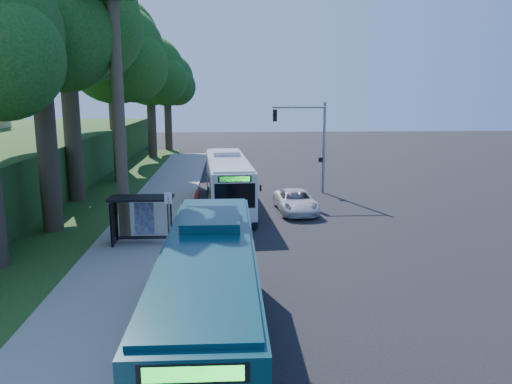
{
  "coord_description": "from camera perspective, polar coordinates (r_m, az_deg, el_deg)",
  "views": [
    {
      "loc": [
        -2.62,
        -27.9,
        7.78
      ],
      "look_at": [
        -0.95,
        1.0,
        1.93
      ],
      "focal_mm": 35.0,
      "sensor_mm": 36.0,
      "label": 1
    }
  ],
  "objects": [
    {
      "name": "tree_2",
      "position": [
        44.94,
        -15.72,
        14.45
      ],
      "size": [
        8.82,
        8.4,
        15.12
      ],
      "color": "#382B1E",
      "rests_on": "ground"
    },
    {
      "name": "sidewalk",
      "position": [
        29.33,
        -12.4,
        -4.11
      ],
      "size": [
        4.5,
        70.0,
        0.12
      ],
      "primitive_type": "cube",
      "color": "gray",
      "rests_on": "ground"
    },
    {
      "name": "tree_3",
      "position": [
        53.26,
        -16.1,
        15.52
      ],
      "size": [
        10.08,
        9.6,
        17.28
      ],
      "color": "#382B1E",
      "rests_on": "ground"
    },
    {
      "name": "pickup",
      "position": [
        32.75,
        4.57,
        -1.06
      ],
      "size": [
        2.64,
        5.29,
        1.44
      ],
      "primitive_type": "imported",
      "rotation": [
        0.0,
        0.0,
        0.05
      ],
      "color": "silver",
      "rests_on": "ground"
    },
    {
      "name": "tree_1",
      "position": [
        37.79,
        -20.9,
        18.23
      ],
      "size": [
        10.5,
        10.0,
        18.26
      ],
      "color": "#382B1E",
      "rests_on": "ground"
    },
    {
      "name": "tree_5",
      "position": [
        68.35,
        -10.08,
        12.24
      ],
      "size": [
        7.35,
        7.0,
        12.86
      ],
      "color": "#382B1E",
      "rests_on": "ground"
    },
    {
      "name": "teal_bus",
      "position": [
        15.32,
        -5.31,
        -11.44
      ],
      "size": [
        2.8,
        12.66,
        3.77
      ],
      "rotation": [
        0.0,
        0.0,
        -0.01
      ],
      "color": "#0B343D",
      "rests_on": "ground"
    },
    {
      "name": "white_bus",
      "position": [
        34.06,
        -3.23,
        1.27
      ],
      "size": [
        3.37,
        12.43,
        3.66
      ],
      "rotation": [
        0.0,
        0.0,
        0.06
      ],
      "color": "silver",
      "rests_on": "ground"
    },
    {
      "name": "bus_shelter",
      "position": [
        26.16,
        -13.43,
        -2.09
      ],
      "size": [
        3.2,
        1.51,
        2.55
      ],
      "color": "black",
      "rests_on": "ground"
    },
    {
      "name": "tree_4",
      "position": [
        60.56,
        -11.95,
        13.03
      ],
      "size": [
        8.4,
        8.0,
        14.14
      ],
      "color": "#382B1E",
      "rests_on": "ground"
    },
    {
      "name": "grass_verge",
      "position": [
        35.36,
        -20.3,
        -1.96
      ],
      "size": [
        8.0,
        70.0,
        0.06
      ],
      "primitive_type": "cube",
      "color": "#234719",
      "rests_on": "ground"
    },
    {
      "name": "tree_0",
      "position": [
        29.75,
        -23.58,
        17.12
      ],
      "size": [
        8.4,
        8.0,
        15.7
      ],
      "color": "#382B1E",
      "rests_on": "ground"
    },
    {
      "name": "traffic_signal_pole",
      "position": [
        38.59,
        6.3,
        6.36
      ],
      "size": [
        4.1,
        0.3,
        7.0
      ],
      "color": "gray",
      "rests_on": "ground"
    },
    {
      "name": "ground",
      "position": [
        29.08,
        1.99,
        -4.1
      ],
      "size": [
        140.0,
        140.0,
        0.0
      ],
      "primitive_type": "plane",
      "color": "black",
      "rests_on": "ground"
    },
    {
      "name": "stop_sign_pole",
      "position": [
        23.76,
        -9.94,
        -2.62
      ],
      "size": [
        0.35,
        0.06,
        3.17
      ],
      "color": "gray",
      "rests_on": "ground"
    },
    {
      "name": "red_curb",
      "position": [
        25.23,
        -8.62,
        -6.51
      ],
      "size": [
        0.25,
        30.0,
        0.13
      ],
      "primitive_type": "cube",
      "color": "maroon",
      "rests_on": "ground"
    }
  ]
}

